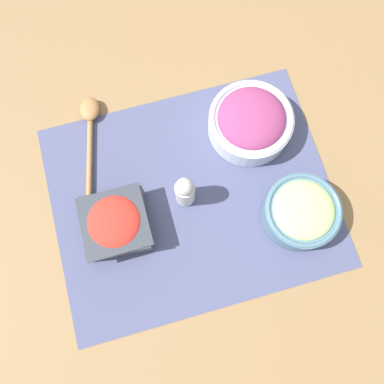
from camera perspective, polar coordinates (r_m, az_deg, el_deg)
The scene contains 7 objects.
ground_plane at distance 0.80m, azimuth 0.00°, elevation -0.62°, with size 3.00×3.00×0.00m, color olive.
placemat at distance 0.79m, azimuth 0.00°, elevation -0.58°, with size 0.59×0.47×0.00m.
onion_bowl at distance 0.82m, azimuth 8.93°, elevation 10.61°, with size 0.18×0.18×0.08m.
cucumber_bowl at distance 0.78m, azimuth 16.37°, elevation -2.86°, with size 0.15×0.15×0.07m.
tomato_bowl at distance 0.76m, azimuth -11.53°, elevation -4.69°, with size 0.14×0.14×0.07m.
wooden_spoon at distance 0.87m, azimuth -15.33°, elevation 9.83°, with size 0.08×0.24×0.02m.
pepper_shaker at distance 0.74m, azimuth -1.10°, elevation 0.19°, with size 0.04×0.04×0.10m.
Camera 1 is at (-0.05, -0.19, 0.77)m, focal length 35.00 mm.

